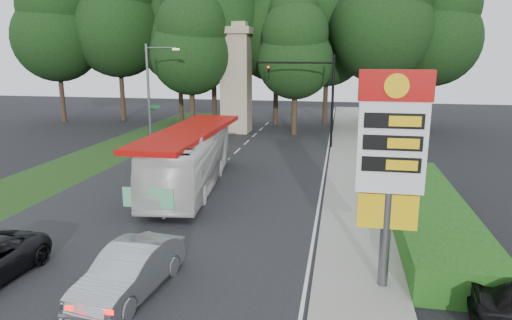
% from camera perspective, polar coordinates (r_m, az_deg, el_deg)
% --- Properties ---
extents(ground, '(120.00, 120.00, 0.00)m').
position_cam_1_polar(ground, '(15.82, -20.67, -15.20)').
color(ground, black).
rests_on(ground, ground).
extents(road_surface, '(14.00, 80.00, 0.02)m').
position_cam_1_polar(road_surface, '(26.00, -7.04, -3.19)').
color(road_surface, black).
rests_on(road_surface, ground).
extents(sidewalk_right, '(3.00, 80.00, 0.12)m').
position_cam_1_polar(sidewalk_right, '(24.84, 12.05, -4.05)').
color(sidewalk_right, gray).
rests_on(sidewalk_right, ground).
extents(grass_verge_left, '(5.00, 50.00, 0.02)m').
position_cam_1_polar(grass_verge_left, '(35.12, -18.97, 0.49)').
color(grass_verge_left, '#193814').
rests_on(grass_verge_left, ground).
extents(hedge, '(3.00, 14.00, 1.20)m').
position_cam_1_polar(hedge, '(21.20, 20.51, -6.10)').
color(hedge, '#194B14').
rests_on(hedge, ground).
extents(gas_station_pylon, '(2.10, 0.45, 6.85)m').
position_cam_1_polar(gas_station_pylon, '(14.12, 16.55, 0.99)').
color(gas_station_pylon, '#59595E').
rests_on(gas_station_pylon, ground).
extents(traffic_signal_mast, '(6.10, 0.35, 7.20)m').
position_cam_1_polar(traffic_signal_mast, '(35.90, 7.47, 8.89)').
color(traffic_signal_mast, black).
rests_on(traffic_signal_mast, ground).
extents(streetlight_signs, '(2.75, 0.98, 8.00)m').
position_cam_1_polar(streetlight_signs, '(36.92, -12.99, 8.42)').
color(streetlight_signs, '#59595E').
rests_on(streetlight_signs, ground).
extents(monument, '(3.00, 3.00, 10.05)m').
position_cam_1_polar(monument, '(42.91, -2.49, 10.26)').
color(monument, gray).
rests_on(monument, ground).
extents(tree_far_west, '(8.96, 8.96, 17.60)m').
position_cam_1_polar(tree_far_west, '(53.80, -23.85, 15.73)').
color(tree_far_west, '#2D2116').
rests_on(tree_far_west, ground).
extents(tree_west_mid, '(9.80, 9.80, 19.25)m').
position_cam_1_polar(tree_west_mid, '(52.59, -17.01, 17.44)').
color(tree_west_mid, '#2D2116').
rests_on(tree_west_mid, ground).
extents(tree_west_near, '(8.40, 8.40, 16.50)m').
position_cam_1_polar(tree_west_near, '(51.93, -9.70, 16.02)').
color(tree_west_near, '#2D2116').
rests_on(tree_west_near, ground).
extents(tree_center_left, '(10.08, 10.08, 19.80)m').
position_cam_1_polar(tree_center_left, '(46.75, -5.49, 18.94)').
color(tree_center_left, '#2D2116').
rests_on(tree_center_left, ground).
extents(tree_center_right, '(9.24, 9.24, 18.15)m').
position_cam_1_polar(tree_center_right, '(47.37, 2.59, 17.69)').
color(tree_center_right, '#2D2116').
rests_on(tree_center_right, ground).
extents(tree_east_near, '(8.12, 8.12, 15.95)m').
position_cam_1_polar(tree_east_near, '(48.83, 8.96, 15.84)').
color(tree_east_near, '#2D2116').
rests_on(tree_east_near, ground).
extents(tree_east_mid, '(9.52, 9.52, 18.70)m').
position_cam_1_polar(tree_east_mid, '(45.05, 15.56, 17.90)').
color(tree_east_mid, '#2D2116').
rests_on(tree_east_mid, ground).
extents(tree_far_east, '(8.68, 8.68, 17.05)m').
position_cam_1_polar(tree_far_east, '(47.58, 21.52, 16.00)').
color(tree_far_east, '#2D2116').
rests_on(tree_far_east, ground).
extents(tree_monument_left, '(7.28, 7.28, 14.30)m').
position_cam_1_polar(tree_monument_left, '(43.01, -8.23, 14.91)').
color(tree_monument_left, '#2D2116').
rests_on(tree_monument_left, ground).
extents(tree_monument_right, '(6.72, 6.72, 13.20)m').
position_cam_1_polar(tree_monument_right, '(41.46, 4.97, 14.13)').
color(tree_monument_right, '#2D2116').
rests_on(tree_monument_right, ground).
extents(transit_bus, '(4.06, 11.97, 3.27)m').
position_cam_1_polar(transit_bus, '(25.44, -8.21, 0.19)').
color(transit_bus, white).
rests_on(transit_bus, ground).
extents(sedan_silver, '(2.10, 4.78, 1.53)m').
position_cam_1_polar(sedan_silver, '(14.96, -15.45, -13.23)').
color(sedan_silver, '#A3A6AA').
rests_on(sedan_silver, ground).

